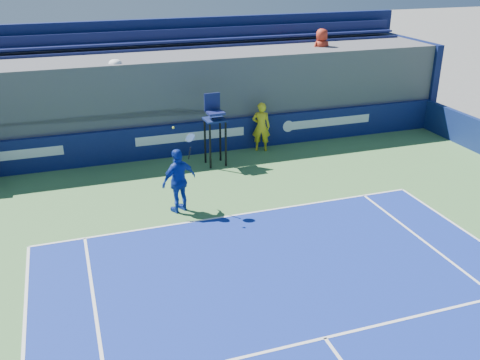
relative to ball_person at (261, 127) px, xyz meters
name	(u,v)px	position (x,y,z in m)	size (l,w,h in m)	color
ball_person	(261,127)	(0.00, 0.00, 0.00)	(0.67, 0.44, 1.83)	yellow
back_hoarding	(191,139)	(-2.56, 0.43, -0.33)	(20.40, 0.21, 1.20)	#0D164D
umpire_chair	(215,122)	(-2.00, -0.80, 0.60)	(0.73, 0.73, 2.48)	black
tennis_player	(179,180)	(-3.97, -4.00, 0.03)	(1.19, 0.85, 2.57)	#13329E
stadium_seating	(176,92)	(-2.59, 2.47, 0.91)	(21.00, 4.05, 4.40)	#4C4D51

